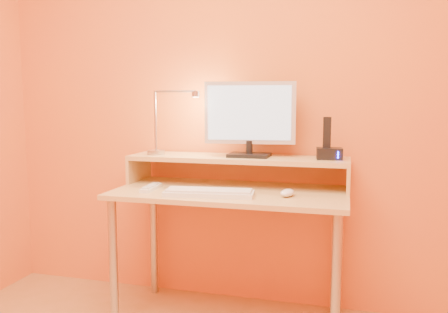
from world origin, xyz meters
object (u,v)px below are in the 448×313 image
(monitor_panel, at_px, (250,113))
(lamp_base, at_px, (156,152))
(mouse, at_px, (287,193))
(remote_control, at_px, (151,188))
(keyboard, at_px, (209,193))
(phone_dock, at_px, (329,154))

(monitor_panel, distance_m, lamp_base, 0.58)
(lamp_base, height_order, mouse, lamp_base)
(monitor_panel, distance_m, remote_control, 0.66)
(lamp_base, distance_m, keyboard, 0.52)
(monitor_panel, bearing_deg, keyboard, -119.17)
(remote_control, bearing_deg, keyboard, -15.20)
(phone_dock, distance_m, keyboard, 0.67)
(monitor_panel, relative_size, phone_dock, 3.78)
(lamp_base, bearing_deg, monitor_panel, 4.28)
(lamp_base, height_order, keyboard, lamp_base)
(keyboard, bearing_deg, remote_control, 161.68)
(phone_dock, xyz_separation_m, keyboard, (-0.56, -0.31, -0.18))
(monitor_panel, distance_m, keyboard, 0.52)
(lamp_base, relative_size, keyboard, 0.23)
(lamp_base, relative_size, remote_control, 0.50)
(monitor_panel, height_order, mouse, monitor_panel)
(lamp_base, xyz_separation_m, phone_dock, (0.96, 0.03, 0.02))
(lamp_base, distance_m, phone_dock, 0.96)
(monitor_panel, xyz_separation_m, lamp_base, (-0.53, -0.04, -0.23))
(phone_dock, bearing_deg, keyboard, -156.60)
(mouse, relative_size, remote_control, 0.53)
(lamp_base, relative_size, mouse, 0.94)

